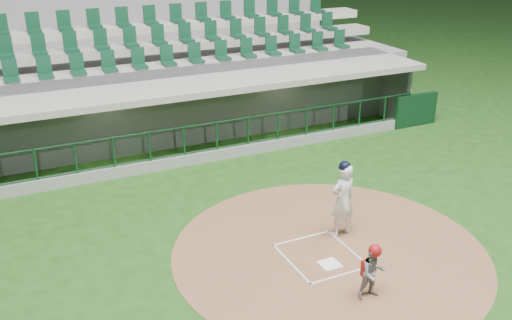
{
  "coord_description": "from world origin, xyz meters",
  "views": [
    {
      "loc": [
        -6.02,
        -9.64,
        6.97
      ],
      "look_at": [
        -0.23,
        2.6,
        1.3
      ],
      "focal_mm": 40.0,
      "sensor_mm": 36.0,
      "label": 1
    }
  ],
  "objects": [
    {
      "name": "ground",
      "position": [
        0.0,
        0.0,
        0.0
      ],
      "size": [
        120.0,
        120.0,
        0.0
      ],
      "primitive_type": "plane",
      "color": "#1A4313",
      "rests_on": "ground"
    },
    {
      "name": "dirt_circle",
      "position": [
        0.3,
        -0.2,
        0.01
      ],
      "size": [
        7.2,
        7.2,
        0.01
      ],
      "primitive_type": "cylinder",
      "color": "brown",
      "rests_on": "ground"
    },
    {
      "name": "home_plate",
      "position": [
        0.0,
        -0.7,
        0.02
      ],
      "size": [
        0.43,
        0.43,
        0.02
      ],
      "primitive_type": "cube",
      "color": "white",
      "rests_on": "dirt_circle"
    },
    {
      "name": "batter_box_chalk",
      "position": [
        0.0,
        -0.3,
        0.02
      ],
      "size": [
        1.55,
        1.8,
        0.01
      ],
      "color": "silver",
      "rests_on": "ground"
    },
    {
      "name": "dugout_structure",
      "position": [
        -0.07,
        7.81,
        0.96
      ],
      "size": [
        16.4,
        3.7,
        3.0
      ],
      "color": "slate",
      "rests_on": "ground"
    },
    {
      "name": "seating_deck",
      "position": [
        0.0,
        10.91,
        1.42
      ],
      "size": [
        17.0,
        6.72,
        5.15
      ],
      "color": "gray",
      "rests_on": "ground"
    },
    {
      "name": "batter",
      "position": [
        0.95,
        0.33,
        0.96
      ],
      "size": [
        0.89,
        0.9,
        1.91
      ],
      "color": "white",
      "rests_on": "dirt_circle"
    },
    {
      "name": "catcher",
      "position": [
        0.13,
        -2.03,
        0.6
      ],
      "size": [
        0.59,
        0.48,
        1.2
      ],
      "color": "gray",
      "rests_on": "dirt_circle"
    }
  ]
}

